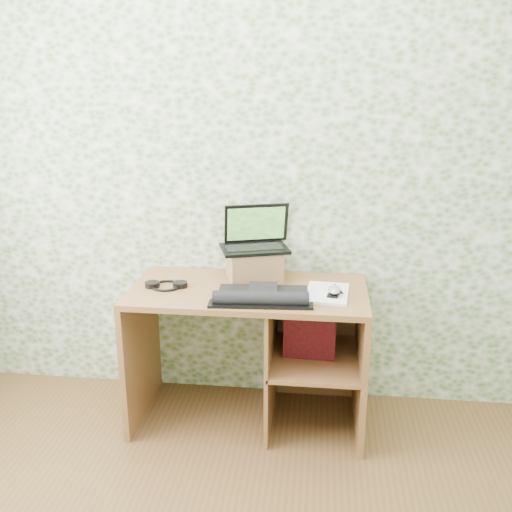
# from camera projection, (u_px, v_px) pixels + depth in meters

# --- Properties ---
(wall_back) EXTENTS (3.50, 0.00, 3.50)m
(wall_back) POSITION_uv_depth(u_px,v_px,m) (255.00, 171.00, 3.02)
(wall_back) COLOR silver
(wall_back) RESTS_ON ground
(desk) EXTENTS (1.20, 0.60, 0.75)m
(desk) POSITION_uv_depth(u_px,v_px,m) (264.00, 335.00, 2.99)
(desk) COLOR brown
(desk) RESTS_ON floor
(riser) EXTENTS (0.33, 0.30, 0.16)m
(riser) POSITION_uv_depth(u_px,v_px,m) (254.00, 265.00, 3.00)
(riser) COLOR brown
(riser) RESTS_ON desk
(laptop) EXTENTS (0.40, 0.34, 0.23)m
(laptop) POSITION_uv_depth(u_px,v_px,m) (255.00, 238.00, 3.00)
(laptop) COLOR black
(laptop) RESTS_ON riser
(keyboard) EXTENTS (0.50, 0.28, 0.07)m
(keyboard) POSITION_uv_depth(u_px,v_px,m) (262.00, 296.00, 2.73)
(keyboard) COLOR black
(keyboard) RESTS_ON desk
(headphones) EXTENTS (0.22, 0.17, 0.03)m
(headphones) POSITION_uv_depth(u_px,v_px,m) (166.00, 285.00, 2.91)
(headphones) COLOR black
(headphones) RESTS_ON desk
(notepad) EXTENTS (0.23, 0.31, 0.01)m
(notepad) POSITION_uv_depth(u_px,v_px,m) (327.00, 293.00, 2.81)
(notepad) COLOR white
(notepad) RESTS_ON desk
(mouse) EXTENTS (0.08, 0.11, 0.03)m
(mouse) POSITION_uv_depth(u_px,v_px,m) (334.00, 292.00, 2.77)
(mouse) COLOR silver
(mouse) RESTS_ON notepad
(pen) EXTENTS (0.04, 0.13, 0.01)m
(pen) POSITION_uv_depth(u_px,v_px,m) (339.00, 289.00, 2.84)
(pen) COLOR black
(pen) RESTS_ON notepad
(red_box) EXTENTS (0.27, 0.10, 0.32)m
(red_box) POSITION_uv_depth(u_px,v_px,m) (310.00, 328.00, 2.92)
(red_box) COLOR maroon
(red_box) RESTS_ON desk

